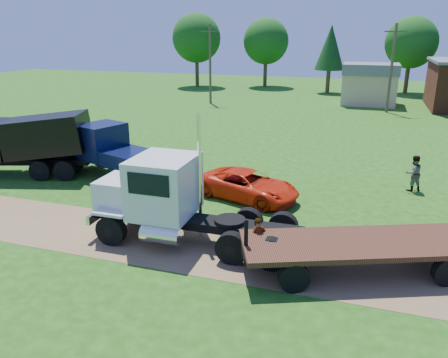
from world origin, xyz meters
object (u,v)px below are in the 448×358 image
(spectator_a, at_px, (259,240))
(white_semi_tractor, at_px, (167,199))
(orange_pickup, at_px, (248,185))
(flatbed_trailer, at_px, (361,248))
(black_dump_truck, at_px, (22,141))
(navy_truck, at_px, (110,150))

(spectator_a, bearing_deg, white_semi_tractor, 134.24)
(orange_pickup, bearing_deg, flatbed_trailer, -117.63)
(black_dump_truck, xyz_separation_m, flatbed_trailer, (19.50, -5.46, -1.14))
(flatbed_trailer, xyz_separation_m, spectator_a, (-3.62, -0.42, -0.06))
(black_dump_truck, xyz_separation_m, spectator_a, (15.88, -5.89, -1.20))
(white_semi_tractor, xyz_separation_m, navy_truck, (-6.78, 6.56, -0.20))
(navy_truck, relative_size, flatbed_trailer, 0.82)
(white_semi_tractor, relative_size, flatbed_trailer, 0.98)
(black_dump_truck, distance_m, flatbed_trailer, 20.28)
(black_dump_truck, height_order, spectator_a, black_dump_truck)
(navy_truck, relative_size, orange_pickup, 1.35)
(flatbed_trailer, bearing_deg, spectator_a, 164.38)
(black_dump_truck, distance_m, navy_truck, 5.28)
(white_semi_tractor, xyz_separation_m, spectator_a, (4.03, -0.70, -0.90))
(navy_truck, distance_m, orange_pickup, 8.85)
(flatbed_trailer, bearing_deg, orange_pickup, 112.54)
(white_semi_tractor, height_order, spectator_a, white_semi_tractor)
(navy_truck, xyz_separation_m, orange_pickup, (8.74, -1.11, -0.83))
(flatbed_trailer, distance_m, spectator_a, 3.64)
(white_semi_tractor, xyz_separation_m, flatbed_trailer, (7.64, -0.27, -0.85))
(orange_pickup, distance_m, flatbed_trailer, 8.06)
(black_dump_truck, height_order, orange_pickup, black_dump_truck)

